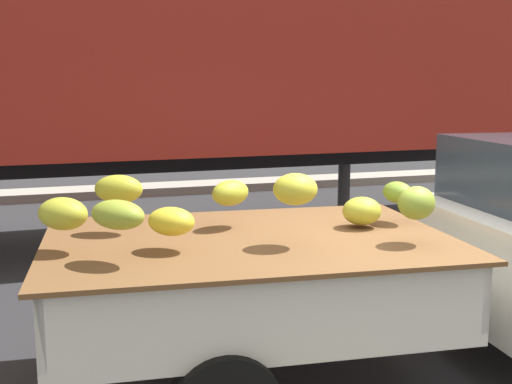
# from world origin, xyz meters

# --- Properties ---
(ground) EXTENTS (220.00, 220.00, 0.00)m
(ground) POSITION_xyz_m (0.00, 0.00, 0.00)
(ground) COLOR #28282B
(curb_strip) EXTENTS (80.00, 0.80, 0.16)m
(curb_strip) POSITION_xyz_m (0.00, 8.58, 0.08)
(curb_strip) COLOR gray
(curb_strip) RESTS_ON ground
(pickup_truck) EXTENTS (4.95, 2.23, 1.70)m
(pickup_truck) POSITION_xyz_m (0.64, 0.20, 0.88)
(pickup_truck) COLOR silver
(pickup_truck) RESTS_ON ground
(semi_trailer) EXTENTS (12.05, 2.83, 3.95)m
(semi_trailer) POSITION_xyz_m (-1.74, 4.84, 2.54)
(semi_trailer) COLOR maroon
(semi_trailer) RESTS_ON ground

